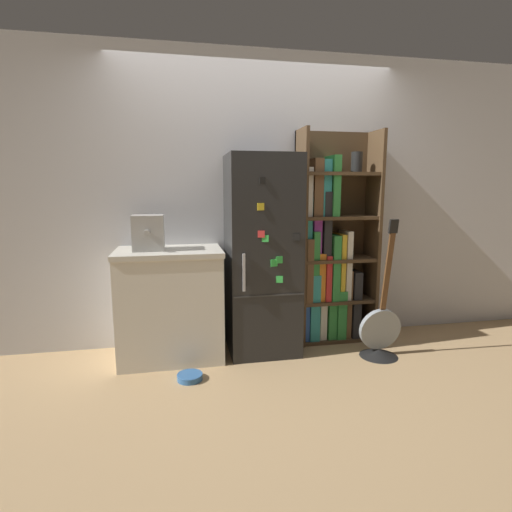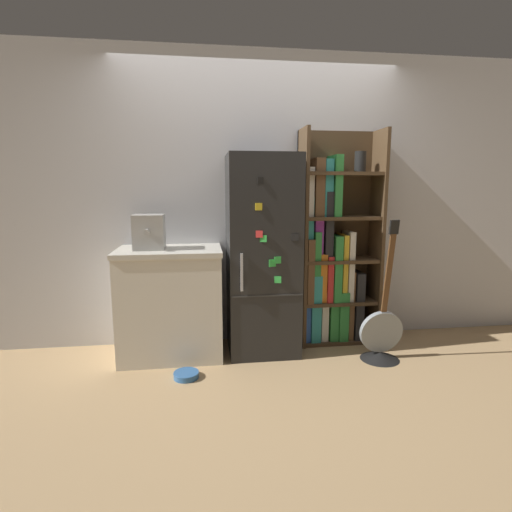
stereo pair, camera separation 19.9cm
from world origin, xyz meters
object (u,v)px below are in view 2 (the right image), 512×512
at_px(bookshelf, 331,256).
at_px(espresso_machine, 149,232).
at_px(refrigerator, 262,255).
at_px(guitar, 381,340).
at_px(pet_bowl, 186,375).

bearing_deg(bookshelf, espresso_machine, -174.69).
height_order(refrigerator, guitar, refrigerator).
bearing_deg(pet_bowl, refrigerator, 36.00).
bearing_deg(bookshelf, pet_bowl, -155.02).
bearing_deg(guitar, pet_bowl, -175.75).
height_order(refrigerator, pet_bowl, refrigerator).
distance_m(refrigerator, pet_bowl, 1.15).
distance_m(refrigerator, espresso_machine, 0.96).
height_order(refrigerator, espresso_machine, refrigerator).
relative_size(bookshelf, pet_bowl, 10.00).
distance_m(bookshelf, pet_bowl, 1.63).
height_order(bookshelf, espresso_machine, bookshelf).
bearing_deg(pet_bowl, guitar, 4.25).
distance_m(refrigerator, guitar, 1.21).
bearing_deg(refrigerator, espresso_machine, -179.29).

